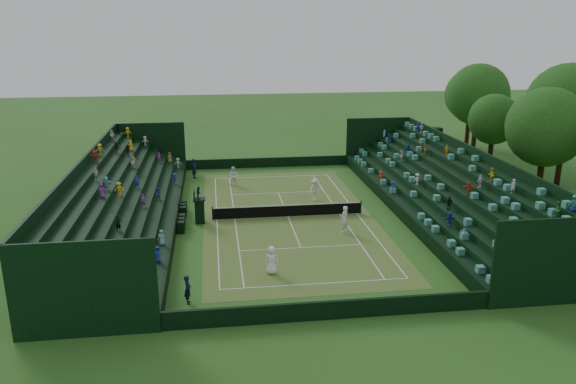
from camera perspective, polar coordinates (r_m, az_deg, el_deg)
name	(u,v)px	position (r m, az deg, el deg)	size (l,w,h in m)	color
ground	(288,217)	(43.54, 0.00, -2.52)	(160.00, 160.00, 0.00)	#2A581B
court_surface	(288,217)	(43.54, 0.00, -2.52)	(12.97, 26.77, 0.01)	#306E24
perimeter_wall_north	(268,162)	(58.55, -2.09, 3.02)	(17.17, 0.20, 1.00)	black
perimeter_wall_south	(330,310)	(28.97, 4.31, -11.87)	(17.17, 0.20, 1.00)	black
perimeter_wall_east	(394,206)	(45.24, 10.71, -1.41)	(0.20, 31.77, 1.00)	black
perimeter_wall_west	(177,215)	(43.13, -11.25, -2.34)	(0.20, 31.77, 1.00)	black
north_grandstand	(445,191)	(46.41, 15.69, 0.07)	(6.60, 32.00, 4.90)	black
south_grandstand	(118,204)	(43.29, -16.85, -1.22)	(6.60, 32.00, 4.90)	black
tennis_net	(288,210)	(43.37, 0.00, -1.87)	(11.67, 0.10, 1.06)	black
scoreboard_tower	(432,133)	(62.34, 14.42, 5.83)	(2.00, 1.00, 3.70)	black
tree_row	(529,110)	(57.78, 23.28, 7.69)	(11.75, 35.95, 11.15)	black
umpire_chair	(199,208)	(42.34, -9.00, -1.57)	(0.90, 0.90, 2.82)	black
courtside_chairs	(182,216)	(43.13, -10.72, -2.36)	(0.57, 5.53, 1.23)	black
player_near_west	(272,260)	(33.59, -1.66, -6.94)	(0.85, 0.55, 1.74)	white
player_near_east	(344,219)	(40.23, 5.75, -2.77)	(0.72, 0.47, 1.97)	silver
player_far_west	(234,176)	(51.95, -5.52, 1.62)	(0.87, 0.68, 1.78)	white
player_far_east	(315,189)	(47.29, 2.78, 0.26)	(1.25, 0.72, 1.93)	silver
line_judge_north	(194,169)	(54.85, -9.48, 2.36)	(0.70, 0.46, 1.93)	black
line_judge_south	(188,289)	(30.72, -10.15, -9.72)	(0.58, 0.38, 1.60)	black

